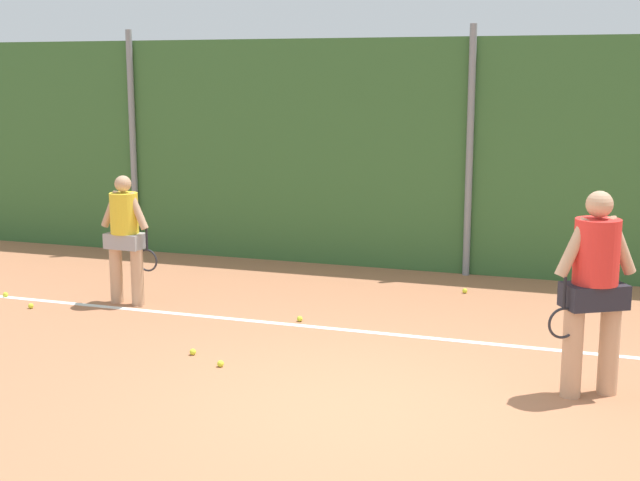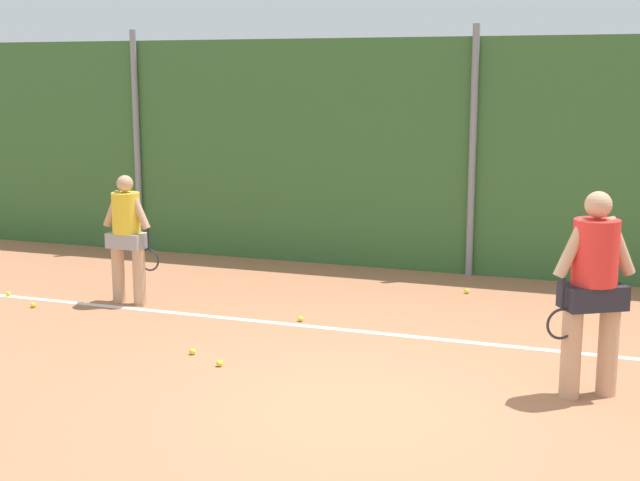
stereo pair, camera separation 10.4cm
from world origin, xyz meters
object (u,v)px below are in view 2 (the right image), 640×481
player_foreground_near (593,283)px  tennis_ball_6 (301,319)px  tennis_ball_1 (193,351)px  tennis_ball_3 (8,294)px  tennis_ball_7 (570,326)px  player_midcourt (127,232)px  tennis_ball_8 (33,305)px  tennis_ball_5 (220,363)px  tennis_ball_4 (467,291)px

player_foreground_near → tennis_ball_6: (-3.26, 1.39, -1.00)m
tennis_ball_1 → tennis_ball_6: size_ratio=1.00×
tennis_ball_3 → tennis_ball_7: size_ratio=1.00×
player_midcourt → tennis_ball_1: (1.70, -1.59, -0.87)m
tennis_ball_8 → tennis_ball_1: bearing=-20.1°
tennis_ball_5 → player_foreground_near: bearing=6.0°
player_midcourt → tennis_ball_6: player_midcourt is taller
tennis_ball_1 → tennis_ball_4: (2.21, 3.46, 0.00)m
tennis_ball_1 → player_midcourt: bearing=137.0°
tennis_ball_1 → tennis_ball_7: bearing=31.9°
player_foreground_near → tennis_ball_6: player_foreground_near is taller
tennis_ball_6 → tennis_ball_7: size_ratio=1.00×
tennis_ball_1 → tennis_ball_4: bearing=57.5°
tennis_ball_1 → tennis_ball_5: bearing=-30.0°
player_midcourt → tennis_ball_6: size_ratio=24.40×
tennis_ball_4 → tennis_ball_6: (-1.59, -1.95, 0.00)m
tennis_ball_3 → player_midcourt: bearing=7.9°
player_foreground_near → tennis_ball_6: size_ratio=27.97×
tennis_ball_1 → tennis_ball_6: same height
tennis_ball_1 → tennis_ball_7: same height
player_midcourt → tennis_ball_1: bearing=-39.3°
player_midcourt → tennis_ball_4: (3.91, 1.88, -0.87)m
tennis_ball_3 → tennis_ball_8: size_ratio=1.00×
tennis_ball_8 → tennis_ball_4: bearing=26.7°
player_foreground_near → tennis_ball_7: 2.36m
tennis_ball_1 → tennis_ball_7: size_ratio=1.00×
tennis_ball_1 → tennis_ball_8: 2.88m
player_foreground_near → tennis_ball_7: size_ratio=27.97×
player_midcourt → tennis_ball_7: bearing=10.7°
tennis_ball_4 → tennis_ball_5: bearing=-115.6°
tennis_ball_8 → tennis_ball_5: bearing=-21.6°
tennis_ball_5 → tennis_ball_8: same height
tennis_ball_1 → tennis_ball_8: size_ratio=1.00×
player_foreground_near → tennis_ball_5: size_ratio=27.97×
player_foreground_near → tennis_ball_3: (-7.24, 1.24, -1.00)m
tennis_ball_3 → tennis_ball_6: (3.98, 0.15, 0.00)m
tennis_ball_5 → tennis_ball_6: size_ratio=1.00×
player_midcourt → tennis_ball_6: bearing=1.8°
tennis_ball_6 → tennis_ball_8: same height
tennis_ball_4 → tennis_ball_8: bearing=-153.3°
tennis_ball_6 → tennis_ball_7: same height
player_midcourt → tennis_ball_7: 5.40m
tennis_ball_1 → tennis_ball_4: size_ratio=1.00×
tennis_ball_3 → tennis_ball_6: size_ratio=1.00×
player_midcourt → tennis_ball_3: size_ratio=24.40×
tennis_ball_3 → tennis_ball_8: bearing=-29.0°
tennis_ball_3 → tennis_ball_7: bearing=7.2°
tennis_ball_7 → tennis_ball_6: bearing=-166.4°
tennis_ball_7 → player_midcourt: bearing=-173.0°
player_midcourt → tennis_ball_4: 4.42m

